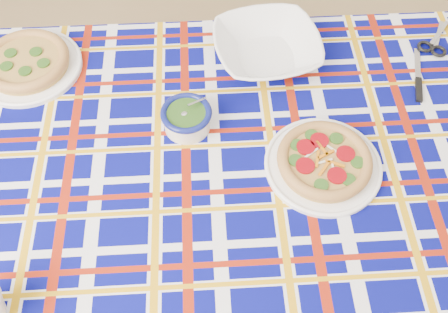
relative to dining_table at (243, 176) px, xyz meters
name	(u,v)px	position (x,y,z in m)	size (l,w,h in m)	color
floor	(275,173)	(0.31, 0.29, -0.62)	(4.00, 4.00, 0.00)	#92754B
dining_table	(243,176)	(0.00, 0.00, 0.00)	(1.71, 1.42, 0.69)	brown
tablecloth	(243,170)	(0.00, 0.00, 0.02)	(1.50, 0.95, 0.10)	#050865
main_focaccia_plate	(324,160)	(0.15, -0.10, 0.10)	(0.27, 0.27, 0.05)	#AE833E
pesto_bowl	(187,117)	(-0.08, 0.14, 0.11)	(0.12, 0.12, 0.07)	#1A3A0F
serving_bowl	(267,48)	(0.20, 0.26, 0.10)	(0.27, 0.27, 0.07)	white
second_focaccia_plate	(26,62)	(-0.37, 0.49, 0.10)	(0.28, 0.28, 0.05)	#AE833E
table_knife	(418,65)	(0.54, 0.06, 0.08)	(0.20, 0.02, 0.01)	silver
kitchen_scissors	(439,33)	(0.66, 0.13, 0.08)	(0.17, 0.08, 0.01)	silver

